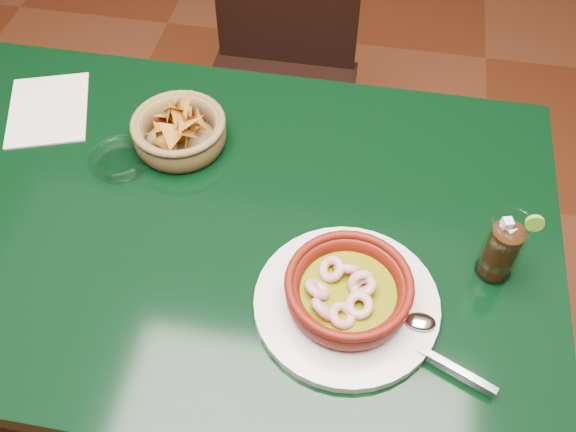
% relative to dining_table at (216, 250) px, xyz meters
% --- Properties ---
extents(ground, '(7.00, 7.00, 0.00)m').
position_rel_dining_table_xyz_m(ground, '(0.00, 0.00, -0.65)').
color(ground, '#471C0C').
rests_on(ground, ground).
extents(dining_table, '(1.20, 0.80, 0.75)m').
position_rel_dining_table_xyz_m(dining_table, '(0.00, 0.00, 0.00)').
color(dining_table, black).
rests_on(dining_table, ground).
extents(dining_chair, '(0.41, 0.41, 0.89)m').
position_rel_dining_table_xyz_m(dining_chair, '(-0.02, 0.71, -0.16)').
color(dining_chair, black).
rests_on(dining_chair, ground).
extents(shrimp_plate, '(0.37, 0.29, 0.08)m').
position_rel_dining_table_xyz_m(shrimp_plate, '(0.25, -0.13, 0.13)').
color(shrimp_plate, silver).
rests_on(shrimp_plate, dining_table).
extents(chip_basket, '(0.21, 0.21, 0.12)m').
position_rel_dining_table_xyz_m(chip_basket, '(-0.10, 0.17, 0.13)').
color(chip_basket, brown).
rests_on(chip_basket, dining_table).
extents(guacamole_ramekin, '(0.11, 0.11, 0.04)m').
position_rel_dining_table_xyz_m(guacamole_ramekin, '(-0.14, 0.23, 0.12)').
color(guacamole_ramekin, '#540D06').
rests_on(guacamole_ramekin, dining_table).
extents(cola_drink, '(0.13, 0.13, 0.15)m').
position_rel_dining_table_xyz_m(cola_drink, '(0.48, -0.03, 0.16)').
color(cola_drink, white).
rests_on(cola_drink, dining_table).
extents(glass_ashtray, '(0.12, 0.12, 0.03)m').
position_rel_dining_table_xyz_m(glass_ashtray, '(-0.20, 0.09, 0.11)').
color(glass_ashtray, white).
rests_on(glass_ashtray, dining_table).
extents(paper_menu, '(0.21, 0.24, 0.00)m').
position_rel_dining_table_xyz_m(paper_menu, '(-0.39, 0.21, 0.10)').
color(paper_menu, beige).
rests_on(paper_menu, dining_table).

